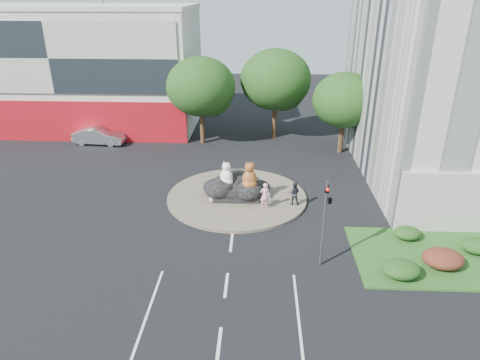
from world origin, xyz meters
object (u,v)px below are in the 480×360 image
object	(u,v)px
pedestrian_pink	(265,196)
parked_car	(99,136)
cat_tabby	(250,175)
kitten_calico	(212,196)
pedestrian_dark	(294,193)
cat_white	(226,173)
litter_bin	(400,272)
kitten_white	(268,198)

from	to	relation	value
pedestrian_pink	parked_car	distance (m)	20.59
cat_tabby	parked_car	distance (m)	18.99
kitten_calico	pedestrian_dark	bearing A→B (deg)	32.07
pedestrian_pink	cat_white	bearing A→B (deg)	-40.57
pedestrian_dark	litter_bin	world-z (taller)	pedestrian_dark
parked_car	pedestrian_dark	bearing A→B (deg)	-120.22
cat_white	kitten_calico	bearing A→B (deg)	-117.10
pedestrian_pink	litter_bin	bearing A→B (deg)	124.24
cat_tabby	kitten_white	xyz separation A→B (m)	(1.32, -0.70, -1.46)
kitten_calico	litter_bin	world-z (taller)	kitten_calico
pedestrian_pink	cat_tabby	bearing A→B (deg)	-59.51
kitten_calico	parked_car	distance (m)	17.32
cat_tabby	kitten_calico	bearing A→B (deg)	-168.85
cat_white	pedestrian_dark	distance (m)	4.92
cat_tabby	litter_bin	world-z (taller)	cat_tabby
kitten_calico	pedestrian_dark	xyz separation A→B (m)	(5.69, -0.13, 0.38)
kitten_calico	pedestrian_pink	xyz separation A→B (m)	(3.68, -0.79, 0.49)
kitten_white	parked_car	xyz separation A→B (m)	(-16.22, 12.41, 0.20)
cat_white	kitten_calico	world-z (taller)	cat_white
kitten_white	parked_car	size ratio (longest dim) A/B	0.17
parked_car	litter_bin	size ratio (longest dim) A/B	7.58
kitten_white	litter_bin	size ratio (longest dim) A/B	1.28
pedestrian_pink	pedestrian_dark	xyz separation A→B (m)	(2.01, 0.66, -0.10)
cat_white	pedestrian_pink	bearing A→B (deg)	-9.80
pedestrian_pink	pedestrian_dark	distance (m)	2.11
cat_white	pedestrian_dark	size ratio (longest dim) A/B	1.09
cat_tabby	pedestrian_dark	bearing A→B (deg)	-11.10
parked_car	litter_bin	distance (m)	30.59
pedestrian_dark	pedestrian_pink	bearing A→B (deg)	26.00
pedestrian_pink	kitten_white	bearing A→B (deg)	-122.11
cat_tabby	pedestrian_pink	distance (m)	1.93
kitten_white	pedestrian_pink	distance (m)	0.81
kitten_white	pedestrian_dark	xyz separation A→B (m)	(1.76, 0.08, 0.40)
cat_white	kitten_white	bearing A→B (deg)	1.70
cat_tabby	pedestrian_dark	xyz separation A→B (m)	(3.08, -0.63, -1.06)
pedestrian_pink	litter_bin	world-z (taller)	pedestrian_pink
pedestrian_dark	litter_bin	xyz separation A→B (m)	(4.92, -7.94, -0.57)
kitten_calico	litter_bin	size ratio (longest dim) A/B	1.33
kitten_white	litter_bin	world-z (taller)	kitten_white
kitten_calico	pedestrian_pink	world-z (taller)	pedestrian_pink
cat_tabby	cat_white	bearing A→B (deg)	168.08
cat_white	litter_bin	xyz separation A→B (m)	(9.64, -8.93, -1.54)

